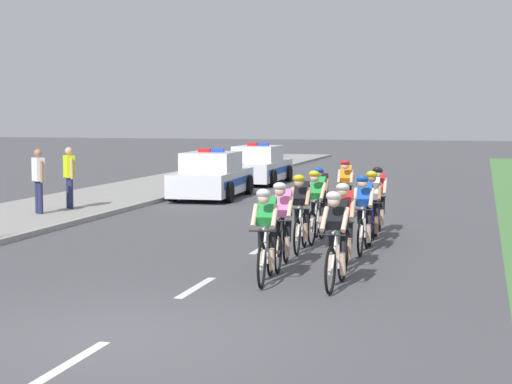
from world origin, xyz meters
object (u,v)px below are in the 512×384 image
cyclist_fourth (344,225)px  cyclist_eleventh (346,188)px  cyclist_second (337,238)px  cyclist_third (282,223)px  cyclist_lead (266,234)px  cyclist_tenth (378,199)px  cyclist_ninth (320,199)px  cyclist_seventh (317,205)px  spectator_closest (69,173)px  spectator_middle (39,177)px  police_car_second (258,166)px  cyclist_eighth (372,206)px  cyclist_fifth (301,211)px  police_car_nearest (212,177)px  cyclist_sixth (364,212)px

cyclist_fourth → cyclist_eleventh: bearing=98.9°
cyclist_second → cyclist_third: (-1.20, 1.40, 0.00)m
cyclist_lead → cyclist_second: 1.16m
cyclist_third → cyclist_tenth: size_ratio=1.00×
cyclist_ninth → cyclist_eleventh: bearing=88.4°
cyclist_third → cyclist_seventh: (0.01, 3.09, 0.00)m
cyclist_second → cyclist_fourth: (-0.14, 1.52, 0.00)m
spectator_closest → spectator_middle: bearing=-98.4°
cyclist_tenth → police_car_second: bearing=116.3°
police_car_second → cyclist_tenth: bearing=-63.7°
cyclist_eighth → cyclist_fifth: bearing=-130.0°
police_car_nearest → police_car_second: bearing=90.0°
cyclist_third → cyclist_fifth: (-0.07, 1.83, 0.00)m
cyclist_sixth → police_car_nearest: bearing=123.5°
cyclist_tenth → cyclist_eleventh: bearing=113.9°
cyclist_eighth → cyclist_eleventh: size_ratio=1.00×
cyclist_seventh → cyclist_eleventh: 4.14m
spectator_middle → cyclist_ninth: bearing=-6.9°
cyclist_seventh → police_car_second: police_car_second is taller
cyclist_sixth → police_car_second: police_car_second is taller
cyclist_lead → cyclist_fourth: size_ratio=1.00×
cyclist_seventh → cyclist_eleventh: same height
cyclist_fourth → cyclist_ninth: same height
spectator_closest → cyclist_fourth: bearing=-36.3°
cyclist_fourth → spectator_closest: (-8.57, 6.30, 0.30)m
cyclist_eleventh → cyclist_fourth: bearing=-81.1°
police_car_second → spectator_closest: spectator_closest is taller
cyclist_third → cyclist_seventh: bearing=89.9°
spectator_middle → cyclist_tenth: bearing=-3.4°
cyclist_ninth → police_car_nearest: bearing=124.5°
cyclist_sixth → cyclist_ninth: 2.55m
cyclist_ninth → cyclist_tenth: bearing=17.9°
cyclist_fourth → spectator_middle: bearing=150.2°
cyclist_second → spectator_middle: 11.04m
cyclist_fourth → cyclist_third: bearing=-173.4°
cyclist_tenth → cyclist_eleventh: 2.85m
cyclist_sixth → spectator_closest: (-8.65, 4.41, 0.30)m
cyclist_second → spectator_closest: bearing=138.1°
cyclist_seventh → cyclist_tenth: same height
cyclist_lead → cyclist_second: (1.16, -0.13, 0.00)m
cyclist_fourth → spectator_closest: size_ratio=1.03×
cyclist_fourth → police_car_second: (-6.13, 16.98, -0.11)m
police_car_nearest → spectator_middle: spectator_middle is taller
cyclist_fifth → cyclist_ninth: bearing=91.8°
cyclist_sixth → cyclist_eleventh: same height
cyclist_eleventh → cyclist_third: bearing=-89.6°
cyclist_second → cyclist_eighth: (-0.06, 4.67, 0.00)m
cyclist_second → cyclist_tenth: size_ratio=1.00×
cyclist_second → cyclist_sixth: same height
cyclist_second → spectator_closest: spectator_closest is taller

